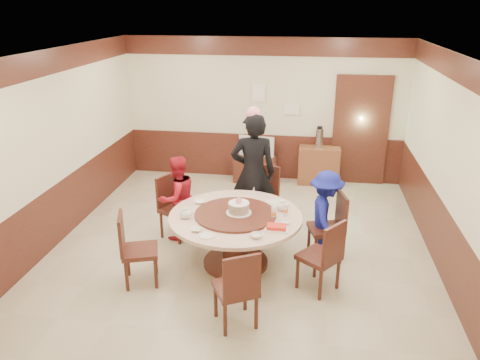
# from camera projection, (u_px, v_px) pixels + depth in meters

# --- Properties ---
(room) EXTENTS (6.00, 6.04, 2.84)m
(room) POSITION_uv_depth(u_px,v_px,m) (242.00, 178.00, 6.61)
(room) COLOR #BFB599
(room) RESTS_ON ground
(banquet_table) EXTENTS (1.79, 1.79, 0.78)m
(banquet_table) POSITION_uv_depth(u_px,v_px,m) (236.00, 230.00, 6.32)
(banquet_table) COLOR #471E16
(banquet_table) RESTS_ON ground
(chair_0) EXTENTS (0.55, 0.54, 0.97)m
(chair_0) POSITION_uv_depth(u_px,v_px,m) (327.00, 238.00, 6.57)
(chair_0) COLOR #471E16
(chair_0) RESTS_ON ground
(chair_1) EXTENTS (0.59, 0.59, 0.97)m
(chair_1) POSITION_uv_depth(u_px,v_px,m) (262.00, 207.00, 7.57)
(chair_1) COLOR #471E16
(chair_1) RESTS_ON ground
(chair_2) EXTENTS (0.59, 0.59, 0.97)m
(chair_2) POSITION_uv_depth(u_px,v_px,m) (177.00, 218.00, 7.18)
(chair_2) COLOR #471E16
(chair_2) RESTS_ON ground
(chair_3) EXTENTS (0.56, 0.56, 0.97)m
(chair_3) POSITION_uv_depth(u_px,v_px,m) (139.00, 261.00, 5.99)
(chair_3) COLOR #471E16
(chair_3) RESTS_ON ground
(chair_4) EXTENTS (0.60, 0.60, 0.97)m
(chair_4) POSITION_uv_depth(u_px,v_px,m) (236.00, 301.00, 5.20)
(chair_4) COLOR #471E16
(chair_4) RESTS_ON ground
(chair_5) EXTENTS (0.62, 0.62, 0.97)m
(chair_5) POSITION_uv_depth(u_px,v_px,m) (320.00, 268.00, 5.84)
(chair_5) COLOR #471E16
(chair_5) RESTS_ON ground
(person_standing) EXTENTS (0.76, 0.56, 1.90)m
(person_standing) POSITION_uv_depth(u_px,v_px,m) (253.00, 173.00, 7.19)
(person_standing) COLOR black
(person_standing) RESTS_ON ground
(person_red) EXTENTS (0.79, 0.81, 1.31)m
(person_red) POSITION_uv_depth(u_px,v_px,m) (177.00, 198.00, 7.03)
(person_red) COLOR #AD1726
(person_red) RESTS_ON ground
(person_blue) EXTENTS (0.56, 0.87, 1.28)m
(person_blue) POSITION_uv_depth(u_px,v_px,m) (325.00, 215.00, 6.51)
(person_blue) COLOR navy
(person_blue) RESTS_ON ground
(birthday_cake) EXTENTS (0.34, 0.34, 0.22)m
(birthday_cake) POSITION_uv_depth(u_px,v_px,m) (239.00, 208.00, 6.21)
(birthday_cake) COLOR white
(birthday_cake) RESTS_ON banquet_table
(teapot_left) EXTENTS (0.17, 0.15, 0.13)m
(teapot_left) POSITION_uv_depth(u_px,v_px,m) (186.00, 214.00, 6.14)
(teapot_left) COLOR white
(teapot_left) RESTS_ON banquet_table
(teapot_right) EXTENTS (0.17, 0.15, 0.13)m
(teapot_right) POSITION_uv_depth(u_px,v_px,m) (282.00, 206.00, 6.36)
(teapot_right) COLOR white
(teapot_right) RESTS_ON banquet_table
(bowl_0) EXTENTS (0.15, 0.15, 0.04)m
(bowl_0) POSITION_uv_depth(u_px,v_px,m) (200.00, 202.00, 6.60)
(bowl_0) COLOR white
(bowl_0) RESTS_ON banquet_table
(bowl_1) EXTENTS (0.15, 0.15, 0.05)m
(bowl_1) POSITION_uv_depth(u_px,v_px,m) (256.00, 236.00, 5.65)
(bowl_1) COLOR white
(bowl_1) RESTS_ON banquet_table
(bowl_2) EXTENTS (0.13, 0.13, 0.03)m
(bowl_2) POSITION_uv_depth(u_px,v_px,m) (196.00, 230.00, 5.81)
(bowl_2) COLOR white
(bowl_2) RESTS_ON banquet_table
(bowl_3) EXTENTS (0.14, 0.14, 0.04)m
(bowl_3) POSITION_uv_depth(u_px,v_px,m) (285.00, 223.00, 5.97)
(bowl_3) COLOR white
(bowl_3) RESTS_ON banquet_table
(saucer_near) EXTENTS (0.18, 0.18, 0.01)m
(saucer_near) POSITION_uv_depth(u_px,v_px,m) (207.00, 236.00, 5.68)
(saucer_near) COLOR white
(saucer_near) RESTS_ON banquet_table
(saucer_far) EXTENTS (0.18, 0.18, 0.01)m
(saucer_far) POSITION_uv_depth(u_px,v_px,m) (272.00, 202.00, 6.64)
(saucer_far) COLOR white
(saucer_far) RESTS_ON banquet_table
(shrimp_platter) EXTENTS (0.30, 0.20, 0.06)m
(shrimp_platter) POSITION_uv_depth(u_px,v_px,m) (277.00, 228.00, 5.83)
(shrimp_platter) COLOR white
(shrimp_platter) RESTS_ON banquet_table
(bottle_0) EXTENTS (0.06, 0.06, 0.16)m
(bottle_0) POSITION_uv_depth(u_px,v_px,m) (273.00, 213.00, 6.12)
(bottle_0) COLOR white
(bottle_0) RESTS_ON banquet_table
(bottle_1) EXTENTS (0.06, 0.06, 0.16)m
(bottle_1) POSITION_uv_depth(u_px,v_px,m) (285.00, 210.00, 6.20)
(bottle_1) COLOR white
(bottle_1) RESTS_ON banquet_table
(tv_stand) EXTENTS (0.85, 0.45, 0.50)m
(tv_stand) POSITION_uv_depth(u_px,v_px,m) (255.00, 169.00, 9.45)
(tv_stand) COLOR #471E16
(tv_stand) RESTS_ON ground
(television) EXTENTS (0.72, 0.20, 0.41)m
(television) POSITION_uv_depth(u_px,v_px,m) (255.00, 147.00, 9.29)
(television) COLOR gray
(television) RESTS_ON tv_stand
(side_cabinet) EXTENTS (0.80, 0.40, 0.75)m
(side_cabinet) POSITION_uv_depth(u_px,v_px,m) (319.00, 165.00, 9.26)
(side_cabinet) COLOR brown
(side_cabinet) RESTS_ON ground
(thermos) EXTENTS (0.15, 0.15, 0.38)m
(thermos) POSITION_uv_depth(u_px,v_px,m) (319.00, 138.00, 9.06)
(thermos) COLOR silver
(thermos) RESTS_ON side_cabinet
(notice_left) EXTENTS (0.25, 0.00, 0.35)m
(notice_left) POSITION_uv_depth(u_px,v_px,m) (259.00, 93.00, 9.10)
(notice_left) COLOR white
(notice_left) RESTS_ON room
(notice_right) EXTENTS (0.30, 0.00, 0.22)m
(notice_right) POSITION_uv_depth(u_px,v_px,m) (291.00, 109.00, 9.11)
(notice_right) COLOR white
(notice_right) RESTS_ON room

